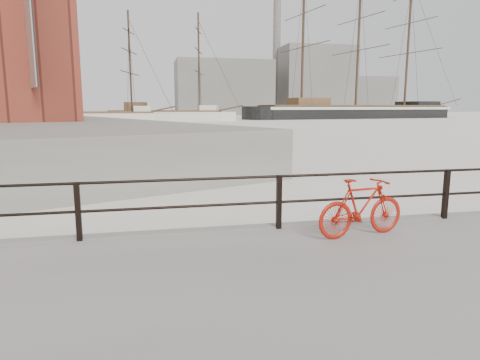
{
  "coord_description": "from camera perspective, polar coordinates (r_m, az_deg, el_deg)",
  "views": [
    {
      "loc": [
        -5.82,
        -7.5,
        2.57
      ],
      "look_at": [
        -3.88,
        1.5,
        1.0
      ],
      "focal_mm": 32.0,
      "sensor_mm": 36.0,
      "label": 1
    }
  ],
  "objects": [
    {
      "name": "industrial_east",
      "position": [
        178.47,
        16.16,
        10.75
      ],
      "size": [
        20.0,
        16.0,
        14.0
      ],
      "primitive_type": "cube",
      "color": "gray",
      "rests_on": "ground"
    },
    {
      "name": "ground",
      "position": [
        9.83,
        24.85,
        -6.39
      ],
      "size": [
        400.0,
        400.0,
        0.0
      ],
      "primitive_type": "plane",
      "color": "white",
      "rests_on": "ground"
    },
    {
      "name": "industrial_west",
      "position": [
        149.88,
        -2.27,
        12.15
      ],
      "size": [
        32.0,
        18.0,
        18.0
      ],
      "primitive_type": "cube",
      "color": "gray",
      "rests_on": "ground"
    },
    {
      "name": "guardrail",
      "position": [
        9.53,
        25.74,
        -1.7
      ],
      "size": [
        28.0,
        0.1,
        1.0
      ],
      "primitive_type": null,
      "color": "black",
      "rests_on": "promenade"
    },
    {
      "name": "schooner_left",
      "position": [
        74.66,
        -18.51,
        7.23
      ],
      "size": [
        25.41,
        12.55,
        18.84
      ],
      "primitive_type": null,
      "rotation": [
        0.0,
        0.0,
        0.05
      ],
      "color": "beige",
      "rests_on": "ground"
    },
    {
      "name": "bicycle",
      "position": [
        7.69,
        15.91,
        -3.53
      ],
      "size": [
        1.72,
        0.53,
        1.03
      ],
      "primitive_type": "imported",
      "rotation": [
        0.0,
        0.0,
        0.16
      ],
      "color": "#AC170B",
      "rests_on": "promenade"
    },
    {
      "name": "industrial_mid",
      "position": [
        164.45,
        9.83,
        12.85
      ],
      "size": [
        26.0,
        20.0,
        24.0
      ],
      "primitive_type": "cube",
      "color": "gray",
      "rests_on": "ground"
    },
    {
      "name": "smokestack",
      "position": [
        165.74,
        4.91,
        16.4
      ],
      "size": [
        2.8,
        2.8,
        44.0
      ],
      "primitive_type": "cylinder",
      "color": "gray",
      "rests_on": "ground"
    },
    {
      "name": "barque_black",
      "position": [
        102.95,
        15.08,
        7.94
      ],
      "size": [
        65.04,
        30.68,
        35.19
      ],
      "primitive_type": null,
      "rotation": [
        0.0,
        0.0,
        0.17
      ],
      "color": "black",
      "rests_on": "ground"
    },
    {
      "name": "schooner_mid",
      "position": [
        82.28,
        -9.84,
        7.77
      ],
      "size": [
        30.17,
        18.39,
        20.3
      ],
      "primitive_type": null,
      "rotation": [
        0.0,
        0.0,
        -0.25
      ],
      "color": "silver",
      "rests_on": "ground"
    }
  ]
}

